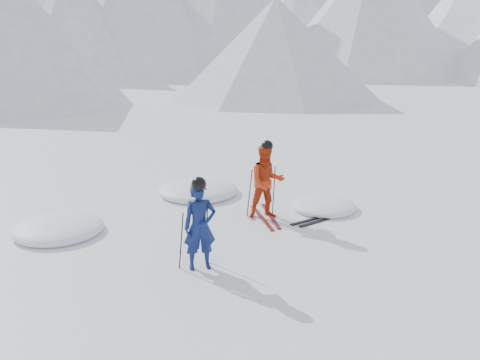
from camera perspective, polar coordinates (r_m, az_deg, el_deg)
ground at (r=11.69m, az=9.03°, el=-4.56°), size 160.00×160.00×0.00m
mountain_range at (r=45.66m, az=-14.43°, el=18.72°), size 106.15×62.94×15.53m
skier_blue at (r=9.02m, az=-4.54°, el=-5.23°), size 0.66×0.52×1.60m
skier_red at (r=11.52m, az=3.01°, el=-0.21°), size 0.99×0.87×1.71m
pole_blue_left at (r=9.14m, az=-6.62°, el=-6.81°), size 0.11×0.08×1.06m
pole_blue_right at (r=9.43m, az=-3.78°, el=-6.00°), size 0.11×0.07×1.06m
pole_red_left at (r=11.65m, az=1.09°, el=-1.47°), size 0.12×0.09×1.14m
pole_red_right at (r=11.88m, az=3.82°, el=-1.16°), size 0.12×0.08×1.14m
ski_worn_left at (r=11.72m, az=2.46°, el=-4.24°), size 0.56×1.66×0.03m
ski_worn_right at (r=11.84m, az=3.44°, el=-4.04°), size 0.67×1.63×0.03m
ski_loose_a at (r=11.86m, az=8.93°, el=-4.17°), size 1.70×0.23×0.03m
ski_loose_b at (r=11.81m, az=9.76°, el=-4.30°), size 1.70×0.29×0.03m
snow_lumps at (r=12.47m, az=-6.69°, el=-3.16°), size 7.62×4.49×0.47m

